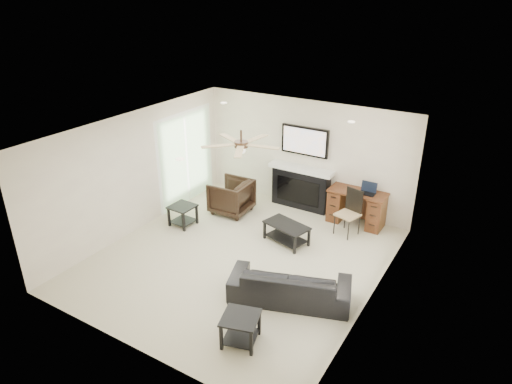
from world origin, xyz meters
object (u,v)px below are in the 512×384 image
at_px(sofa, 290,284).
at_px(fireplace_unit, 301,169).
at_px(coffee_table, 286,233).
at_px(desk, 356,208).
at_px(armchair, 231,197).

distance_m(sofa, fireplace_unit, 3.53).
bearing_deg(fireplace_unit, sofa, -66.61).
distance_m(coffee_table, fireplace_unit, 1.82).
bearing_deg(desk, armchair, -160.33).
height_order(fireplace_unit, desk, fireplace_unit).
distance_m(armchair, fireplace_unit, 1.70).
bearing_deg(coffee_table, armchair, 177.24).
height_order(armchair, desk, armchair).
xyz_separation_m(sofa, desk, (0.01, 3.08, 0.09)).
bearing_deg(fireplace_unit, coffee_table, -73.23).
bearing_deg(desk, coffee_table, -121.65).
relative_size(armchair, fireplace_unit, 0.44).
bearing_deg(fireplace_unit, armchair, -139.80).
height_order(coffee_table, fireplace_unit, fireplace_unit).
relative_size(coffee_table, fireplace_unit, 0.47).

